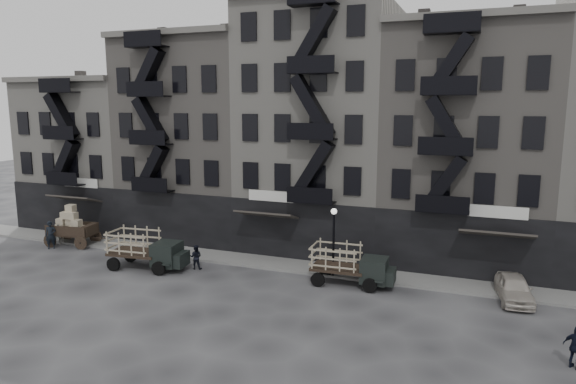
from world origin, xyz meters
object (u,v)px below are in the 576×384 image
(horse, at_px, (57,232))
(pedestrian_mid, at_px, (196,257))
(stake_truck_west, at_px, (146,247))
(car_east, at_px, (514,288))
(pedestrian_west, at_px, (51,235))
(stake_truck_east, at_px, (350,262))
(wagon, at_px, (71,223))

(horse, relative_size, pedestrian_mid, 1.26)
(stake_truck_west, bearing_deg, pedestrian_mid, 14.09)
(car_east, relative_size, pedestrian_west, 1.99)
(stake_truck_west, distance_m, car_east, 21.73)
(stake_truck_west, distance_m, stake_truck_east, 12.93)
(wagon, relative_size, stake_truck_west, 0.73)
(stake_truck_east, relative_size, pedestrian_west, 2.39)
(stake_truck_west, distance_m, pedestrian_mid, 3.24)
(horse, distance_m, pedestrian_west, 1.47)
(wagon, xyz_separation_m, car_east, (30.07, -0.01, -1.03))
(pedestrian_west, bearing_deg, horse, 79.99)
(pedestrian_west, bearing_deg, stake_truck_west, -48.14)
(horse, distance_m, stake_truck_east, 22.75)
(horse, height_order, wagon, wagon)
(horse, distance_m, wagon, 1.68)
(stake_truck_west, bearing_deg, pedestrian_west, 166.11)
(stake_truck_east, distance_m, pedestrian_mid, 9.86)
(car_east, bearing_deg, wagon, 172.23)
(stake_truck_east, bearing_deg, pedestrian_west, 179.04)
(pedestrian_mid, bearing_deg, car_east, 169.37)
(horse, height_order, stake_truck_west, stake_truck_west)
(horse, bearing_deg, stake_truck_west, -80.54)
(car_east, bearing_deg, stake_truck_west, 179.09)
(wagon, relative_size, pedestrian_mid, 2.40)
(horse, relative_size, stake_truck_east, 0.41)
(pedestrian_mid, bearing_deg, wagon, -22.84)
(horse, relative_size, stake_truck_west, 0.38)
(stake_truck_east, xyz_separation_m, pedestrian_west, (-22.00, -0.48, -0.35))
(car_east, height_order, pedestrian_mid, pedestrian_mid)
(wagon, height_order, pedestrian_west, wagon)
(stake_truck_west, relative_size, pedestrian_mid, 3.31)
(pedestrian_west, xyz_separation_m, pedestrian_mid, (12.19, -0.24, -0.23))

